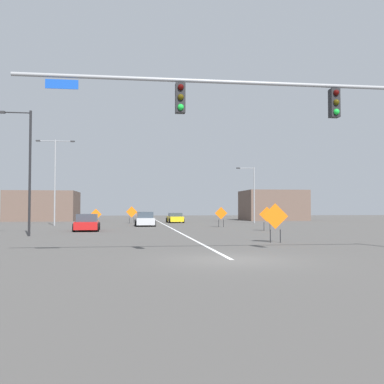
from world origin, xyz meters
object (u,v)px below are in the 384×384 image
at_px(traffic_signal_assembly, 324,115).
at_px(street_lamp_far_left, 55,175).
at_px(construction_sign_left_shoulder, 267,216).
at_px(construction_sign_median_far, 132,213).
at_px(construction_sign_right_shoulder, 275,218).
at_px(construction_sign_median_near, 221,214).
at_px(street_lamp_far_right, 252,191).
at_px(car_red_approaching, 87,223).
at_px(car_yellow_mid, 175,218).
at_px(car_silver_distant, 145,219).
at_px(construction_sign_right_lane, 96,215).
at_px(street_lamp_mid_left, 27,166).

xyz_separation_m(traffic_signal_assembly, street_lamp_far_left, (-15.36, 33.65, 0.21)).
distance_m(construction_sign_left_shoulder, construction_sign_median_far, 23.23).
distance_m(street_lamp_far_left, construction_sign_left_shoulder, 24.12).
relative_size(construction_sign_right_shoulder, construction_sign_median_near, 1.06).
distance_m(street_lamp_far_left, construction_sign_median_near, 18.53).
xyz_separation_m(street_lamp_far_right, construction_sign_right_shoulder, (-7.29, -31.29, -2.66)).
xyz_separation_m(street_lamp_far_right, car_red_approaching, (-18.59, -16.95, -3.32)).
relative_size(construction_sign_left_shoulder, car_yellow_mid, 0.47).
bearing_deg(car_silver_distant, street_lamp_far_left, 166.23).
xyz_separation_m(traffic_signal_assembly, construction_sign_median_far, (-7.20, 40.11, -3.91)).
xyz_separation_m(construction_sign_right_lane, construction_sign_median_far, (3.47, 10.60, 0.18)).
xyz_separation_m(traffic_signal_assembly, construction_sign_right_shoulder, (0.59, 7.51, -3.92)).
distance_m(construction_sign_left_shoulder, construction_sign_median_near, 8.07).
distance_m(street_lamp_far_left, street_lamp_far_right, 23.84).
distance_m(construction_sign_median_near, construction_sign_median_far, 15.43).
bearing_deg(street_lamp_far_right, traffic_signal_assembly, -101.46).
height_order(street_lamp_far_left, construction_sign_right_shoulder, street_lamp_far_left).
distance_m(construction_sign_left_shoulder, car_yellow_mid, 22.95).
bearing_deg(street_lamp_far_left, construction_sign_right_lane, -41.38).
bearing_deg(construction_sign_right_lane, street_lamp_far_right, 26.63).
height_order(car_yellow_mid, car_red_approaching, car_red_approaching).
xyz_separation_m(construction_sign_right_lane, car_yellow_mid, (9.04, 12.44, -0.53)).
bearing_deg(construction_sign_right_shoulder, street_lamp_far_left, 121.39).
bearing_deg(street_lamp_far_left, street_lamp_mid_left, -85.49).
distance_m(traffic_signal_assembly, car_red_approaching, 24.77).
bearing_deg(car_red_approaching, car_silver_distant, 62.31).
relative_size(car_silver_distant, car_yellow_mid, 1.11).
xyz_separation_m(construction_sign_right_lane, car_red_approaching, (-0.05, -7.66, -0.48)).
bearing_deg(street_lamp_far_right, street_lamp_far_left, -167.48).
bearing_deg(construction_sign_median_far, construction_sign_right_lane, -108.12).
bearing_deg(construction_sign_median_far, traffic_signal_assembly, -79.82).
bearing_deg(construction_sign_median_near, construction_sign_right_shoulder, -92.88).
height_order(street_lamp_mid_left, construction_sign_left_shoulder, street_lamp_mid_left).
height_order(car_silver_distant, car_yellow_mid, car_silver_distant).
xyz_separation_m(construction_sign_right_shoulder, car_yellow_mid, (-2.21, 34.44, -0.71)).
bearing_deg(street_lamp_far_left, construction_sign_median_far, 38.38).
height_order(construction_sign_left_shoulder, construction_sign_median_near, construction_sign_median_near).
bearing_deg(car_silver_distant, car_red_approaching, -117.69).
bearing_deg(street_lamp_mid_left, street_lamp_far_right, 47.73).
distance_m(construction_sign_right_lane, construction_sign_median_far, 11.15).
xyz_separation_m(construction_sign_right_shoulder, car_red_approaching, (-11.31, 14.34, -0.66)).
distance_m(traffic_signal_assembly, construction_sign_left_shoulder, 20.45).
bearing_deg(car_red_approaching, construction_sign_median_far, 79.08).
bearing_deg(construction_sign_median_near, car_red_approaching, -155.64).
bearing_deg(construction_sign_left_shoulder, construction_sign_right_shoulder, -105.05).
relative_size(construction_sign_right_lane, car_silver_distant, 0.39).
relative_size(street_lamp_mid_left, car_silver_distant, 1.79).
height_order(street_lamp_far_left, construction_sign_left_shoulder, street_lamp_far_left).
bearing_deg(construction_sign_right_lane, construction_sign_right_shoulder, -62.91).
xyz_separation_m(construction_sign_median_near, car_red_approaching, (-12.31, -5.57, -0.60)).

